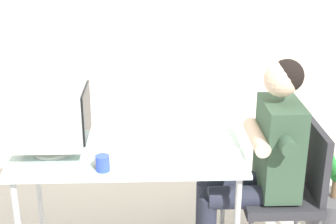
% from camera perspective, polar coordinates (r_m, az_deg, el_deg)
% --- Properties ---
extents(desk, '(1.37, 0.65, 0.74)m').
position_cam_1_polar(desk, '(3.02, -4.49, -5.63)').
color(desk, '#B7B7BC').
rests_on(desk, ground_plane).
extents(crt_monitor, '(0.42, 0.38, 0.42)m').
position_cam_1_polar(crt_monitor, '(2.97, -13.21, -0.20)').
color(crt_monitor, silver).
rests_on(crt_monitor, desk).
extents(keyboard, '(0.18, 0.42, 0.03)m').
position_cam_1_polar(keyboard, '(2.99, -6.36, -4.29)').
color(keyboard, beige).
rests_on(keyboard, desk).
extents(office_chair, '(0.46, 0.46, 0.88)m').
position_cam_1_polar(office_chair, '(3.21, 13.71, -8.27)').
color(office_chair, '#4C4C51').
rests_on(office_chair, ground_plane).
extents(person_seated, '(0.72, 0.59, 1.31)m').
position_cam_1_polar(person_seated, '(3.06, 10.56, -4.94)').
color(person_seated, '#334C38').
rests_on(person_seated, ground_plane).
extents(potted_plant, '(0.61, 0.65, 0.73)m').
position_cam_1_polar(potted_plant, '(3.68, 18.37, -8.30)').
color(potted_plant, '#4C4C51').
rests_on(potted_plant, ground_plane).
extents(desk_mug, '(0.08, 0.09, 0.09)m').
position_cam_1_polar(desk_mug, '(2.78, -7.44, -5.77)').
color(desk_mug, blue).
rests_on(desk_mug, desk).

